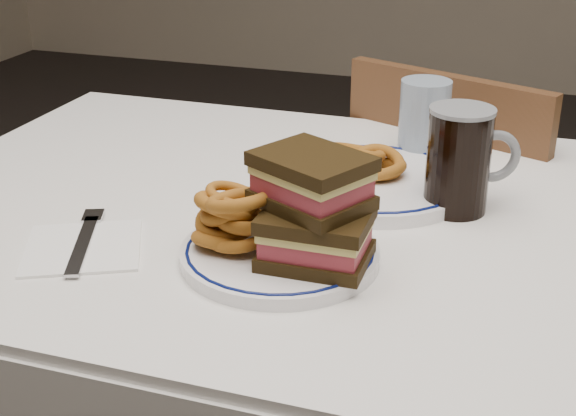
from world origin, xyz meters
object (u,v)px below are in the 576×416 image
(main_plate, at_px, (280,253))
(reuben_sandwich, at_px, (314,209))
(beer_mug, at_px, (461,159))
(far_plate, at_px, (374,181))
(chair_far, at_px, (461,253))

(main_plate, distance_m, reuben_sandwich, 0.09)
(main_plate, height_order, beer_mug, beer_mug)
(beer_mug, relative_size, far_plate, 0.52)
(chair_far, xyz_separation_m, far_plate, (-0.11, -0.39, 0.29))
(chair_far, xyz_separation_m, beer_mug, (0.02, -0.42, 0.36))
(far_plate, bearing_deg, chair_far, 74.51)
(reuben_sandwich, relative_size, beer_mug, 1.05)
(main_plate, height_order, far_plate, far_plate)
(beer_mug, xyz_separation_m, far_plate, (-0.13, 0.04, -0.06))
(main_plate, bearing_deg, beer_mug, 50.15)
(chair_far, relative_size, reuben_sandwich, 5.46)
(chair_far, distance_m, reuben_sandwich, 0.76)
(main_plate, distance_m, beer_mug, 0.30)
(main_plate, relative_size, far_plate, 0.86)
(beer_mug, bearing_deg, main_plate, -129.85)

